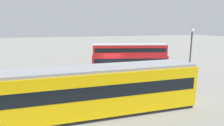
{
  "coord_description": "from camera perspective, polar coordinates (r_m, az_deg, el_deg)",
  "views": [
    {
      "loc": [
        6.79,
        25.49,
        6.57
      ],
      "look_at": [
        1.35,
        5.05,
        2.29
      ],
      "focal_mm": 30.7,
      "sensor_mm": 36.0,
      "label": 1
    }
  ],
  "objects": [
    {
      "name": "pedestrian_railing",
      "position": [
        21.43,
        -1.35,
        -4.37
      ],
      "size": [
        6.46,
        1.02,
        1.08
      ],
      "color": "gray",
      "rests_on": "ground"
    },
    {
      "name": "info_sign",
      "position": [
        20.01,
        -10.95,
        -3.24
      ],
      "size": [
        1.1,
        0.18,
        2.27
      ],
      "color": "slate",
      "rests_on": "ground"
    },
    {
      "name": "tram_yellow",
      "position": [
        14.18,
        -4.62,
        -8.02
      ],
      "size": [
        15.46,
        3.14,
        3.58
      ],
      "color": "#E5B70C",
      "rests_on": "ground"
    },
    {
      "name": "street_lamp",
      "position": [
        22.19,
        22.36,
        2.94
      ],
      "size": [
        0.36,
        0.36,
        6.11
      ],
      "color": "#4C4C51",
      "rests_on": "ground"
    },
    {
      "name": "ground_plane",
      "position": [
        27.18,
        0.0,
        -2.54
      ],
      "size": [
        160.0,
        160.0,
        0.0
      ],
      "primitive_type": "plane",
      "color": "gray"
    },
    {
      "name": "double_decker_bus",
      "position": [
        28.7,
        5.19,
        2.06
      ],
      "size": [
        11.33,
        4.81,
        3.73
      ],
      "color": "red",
      "rests_on": "ground"
    },
    {
      "name": "pedestrian_crossing",
      "position": [
        17.84,
        7.32,
        -7.16
      ],
      "size": [
        0.45,
        0.45,
        1.59
      ],
      "color": "black",
      "rests_on": "ground"
    },
    {
      "name": "pedestrian_near_railing",
      "position": [
        21.38,
        -5.07,
        -3.93
      ],
      "size": [
        0.45,
        0.45,
        1.6
      ],
      "color": "#4C3F2D",
      "rests_on": "ground"
    }
  ]
}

